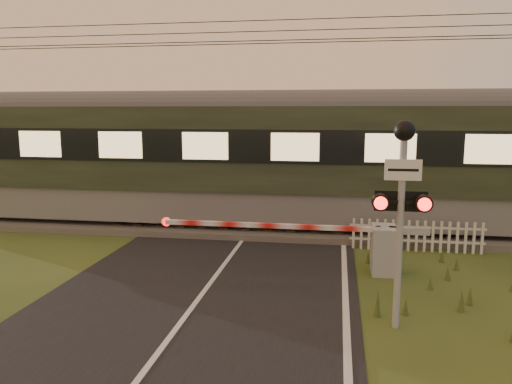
# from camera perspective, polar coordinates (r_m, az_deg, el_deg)

# --- Properties ---
(ground) EXTENTS (160.00, 160.00, 0.00)m
(ground) POSITION_cam_1_polar(r_m,az_deg,el_deg) (9.28, -7.44, -13.24)
(ground) COLOR #314018
(ground) RESTS_ON ground
(road) EXTENTS (6.00, 140.00, 0.03)m
(road) POSITION_cam_1_polar(r_m,az_deg,el_deg) (9.07, -7.77, -13.74)
(road) COLOR black
(road) RESTS_ON ground
(track_bed) EXTENTS (140.00, 3.40, 0.39)m
(track_bed) POSITION_cam_1_polar(r_m,az_deg,el_deg) (15.32, -0.43, -3.86)
(track_bed) COLOR #47423D
(track_bed) RESTS_ON ground
(overhead_wires) EXTENTS (120.00, 0.62, 0.62)m
(overhead_wires) POSITION_cam_1_polar(r_m,az_deg,el_deg) (15.08, -0.46, 17.59)
(overhead_wires) COLOR black
(overhead_wires) RESTS_ON ground
(boom_gate) EXTENTS (6.05, 0.81, 1.07)m
(boom_gate) POSITION_cam_1_polar(r_m,az_deg,el_deg) (11.37, 13.10, -6.07)
(boom_gate) COLOR gray
(boom_gate) RESTS_ON ground
(crossing_signal) EXTENTS (0.87, 0.35, 3.40)m
(crossing_signal) POSITION_cam_1_polar(r_m,az_deg,el_deg) (8.21, 16.33, 0.47)
(crossing_signal) COLOR gray
(crossing_signal) RESTS_ON ground
(picket_fence) EXTENTS (3.35, 0.07, 0.81)m
(picket_fence) POSITION_cam_1_polar(r_m,az_deg,el_deg) (13.34, 17.88, -4.79)
(picket_fence) COLOR silver
(picket_fence) RESTS_ON ground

